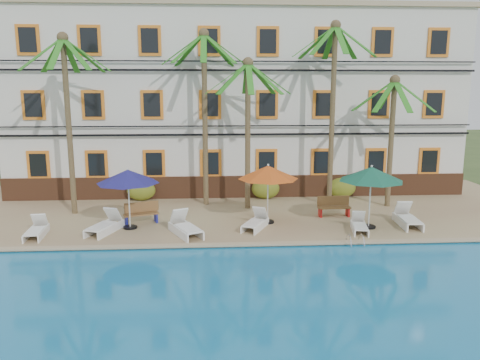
{
  "coord_description": "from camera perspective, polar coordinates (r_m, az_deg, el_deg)",
  "views": [
    {
      "loc": [
        -1.46,
        -17.77,
        6.1
      ],
      "look_at": [
        -0.18,
        3.0,
        2.0
      ],
      "focal_mm": 35.0,
      "sensor_mm": 36.0,
      "label": 1
    }
  ],
  "objects": [
    {
      "name": "ground",
      "position": [
        18.85,
        1.1,
        -7.74
      ],
      "size": [
        100.0,
        100.0,
        0.0
      ],
      "primitive_type": "plane",
      "color": "#384C23",
      "rests_on": "ground"
    },
    {
      "name": "shrub_left",
      "position": [
        25.22,
        -11.96,
        -1.23
      ],
      "size": [
        1.5,
        0.9,
        1.1
      ],
      "primitive_type": "ellipsoid",
      "color": "#1E5B1A",
      "rests_on": "pool_deck"
    },
    {
      "name": "palm_b",
      "position": [
        23.35,
        -4.34,
        10.25
      ],
      "size": [
        4.08,
        4.08,
        8.67
      ],
      "color": "brown",
      "rests_on": "pool_deck"
    },
    {
      "name": "palm_c",
      "position": [
        22.55,
        0.96,
        8.21
      ],
      "size": [
        4.08,
        4.08,
        7.28
      ],
      "color": "brown",
      "rests_on": "pool_deck"
    },
    {
      "name": "lounger_e",
      "position": [
        20.11,
        14.36,
        -5.38
      ],
      "size": [
        0.89,
        1.73,
        0.78
      ],
      "color": "white",
      "rests_on": "pool_deck"
    },
    {
      "name": "palm_e",
      "position": [
        24.15,
        18.07,
        6.73
      ],
      "size": [
        4.08,
        4.08,
        6.48
      ],
      "color": "brown",
      "rests_on": "pool_deck"
    },
    {
      "name": "umbrella_blue",
      "position": [
        19.98,
        -13.5,
        0.39
      ],
      "size": [
        2.61,
        2.61,
        2.61
      ],
      "color": "black",
      "rests_on": "pool_deck"
    },
    {
      "name": "pool_ladder",
      "position": [
        18.58,
        13.85,
        -7.54
      ],
      "size": [
        0.54,
        0.74,
        0.74
      ],
      "color": "silver",
      "rests_on": "ground"
    },
    {
      "name": "lounger_d",
      "position": [
        19.87,
        1.91,
        -5.16
      ],
      "size": [
        1.35,
        1.89,
        0.85
      ],
      "color": "white",
      "rests_on": "pool_deck"
    },
    {
      "name": "umbrella_red",
      "position": [
        20.29,
        3.43,
        0.91
      ],
      "size": [
        2.64,
        2.64,
        2.64
      ],
      "color": "black",
      "rests_on": "pool_deck"
    },
    {
      "name": "swimming_pool",
      "position": [
        12.42,
        3.83,
        -17.78
      ],
      "size": [
        26.0,
        12.0,
        0.2
      ],
      "primitive_type": "cube",
      "color": "#1674AB",
      "rests_on": "ground"
    },
    {
      "name": "palm_d",
      "position": [
        23.54,
        11.29,
        10.56
      ],
      "size": [
        4.08,
        4.08,
        9.02
      ],
      "color": "brown",
      "rests_on": "pool_deck"
    },
    {
      "name": "shrub_right",
      "position": [
        25.92,
        12.32,
        -0.92
      ],
      "size": [
        1.5,
        0.9,
        1.1
      ],
      "primitive_type": "ellipsoid",
      "color": "#1E5B1A",
      "rests_on": "pool_deck"
    },
    {
      "name": "bench_left",
      "position": [
        21.03,
        -12.01,
        -3.93
      ],
      "size": [
        1.57,
        0.95,
        0.93
      ],
      "color": "olive",
      "rests_on": "pool_deck"
    },
    {
      "name": "bench_right",
      "position": [
        22.14,
        11.35,
        -3.14
      ],
      "size": [
        1.51,
        0.51,
        0.93
      ],
      "color": "olive",
      "rests_on": "pool_deck"
    },
    {
      "name": "lounger_b",
      "position": [
        20.13,
        -16.14,
        -5.31
      ],
      "size": [
        1.35,
        2.1,
        0.94
      ],
      "color": "white",
      "rests_on": "pool_deck"
    },
    {
      "name": "lounger_c",
      "position": [
        19.17,
        -6.7,
        -5.71
      ],
      "size": [
        1.56,
        2.18,
        0.98
      ],
      "color": "white",
      "rests_on": "pool_deck"
    },
    {
      "name": "pool_deck",
      "position": [
        23.59,
        0.13,
        -3.53
      ],
      "size": [
        30.0,
        12.0,
        0.25
      ],
      "primitive_type": "cube",
      "color": "tan",
      "rests_on": "ground"
    },
    {
      "name": "hotel_building",
      "position": [
        27.8,
        -0.53,
        9.65
      ],
      "size": [
        25.4,
        6.44,
        10.22
      ],
      "color": "silver",
      "rests_on": "pool_deck"
    },
    {
      "name": "lounger_a",
      "position": [
        20.52,
        -23.56,
        -5.59
      ],
      "size": [
        0.79,
        1.81,
        0.83
      ],
      "color": "white",
      "rests_on": "pool_deck"
    },
    {
      "name": "lounger_f",
      "position": [
        21.54,
        19.73,
        -4.42
      ],
      "size": [
        0.89,
        2.09,
        0.97
      ],
      "color": "white",
      "rests_on": "pool_deck"
    },
    {
      "name": "pool_coping",
      "position": [
        17.91,
        1.34,
        -7.82
      ],
      "size": [
        30.0,
        0.35,
        0.06
      ],
      "primitive_type": "cube",
      "color": "tan",
      "rests_on": "pool_deck"
    },
    {
      "name": "palm_a",
      "position": [
        22.93,
        -20.34,
        9.06
      ],
      "size": [
        4.08,
        4.08,
        8.3
      ],
      "color": "brown",
      "rests_on": "pool_deck"
    },
    {
      "name": "shrub_mid",
      "position": [
        25.11,
        3.13,
        -1.06
      ],
      "size": [
        1.5,
        0.9,
        1.1
      ],
      "primitive_type": "ellipsoid",
      "color": "#1E5B1A",
      "rests_on": "pool_deck"
    },
    {
      "name": "umbrella_green",
      "position": [
        20.25,
        15.71,
        0.67
      ],
      "size": [
        2.71,
        2.71,
        2.71
      ],
      "color": "black",
      "rests_on": "pool_deck"
    }
  ]
}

